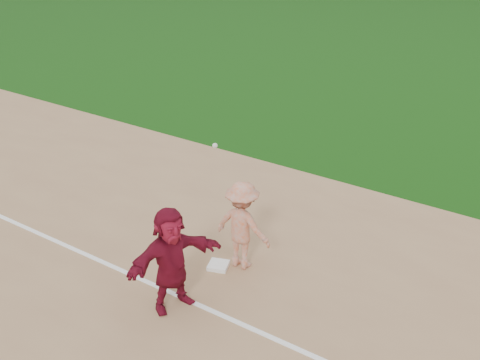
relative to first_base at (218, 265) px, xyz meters
The scene contains 5 objects.
ground 0.46m from the first_base, 134.54° to the right, with size 160.00×160.00×0.00m, color #12410C.
foul_line 1.17m from the first_base, 105.77° to the right, with size 60.00×0.10×0.01m, color white.
first_base is the anchor object (origin of this frame).
base_runner 1.63m from the first_base, 87.89° to the right, with size 1.74×0.55×1.88m, color maroon.
first_base_play 0.94m from the first_base, 45.23° to the left, with size 1.14×0.69×2.50m.
Camera 1 is at (6.05, -7.29, 6.44)m, focal length 45.00 mm.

